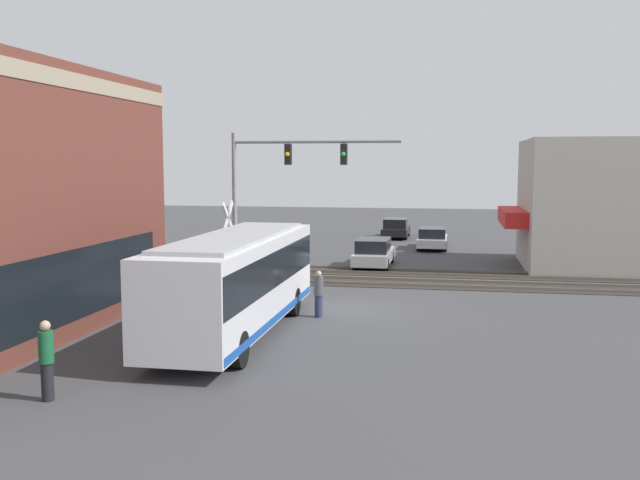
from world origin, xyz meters
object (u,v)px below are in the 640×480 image
object	(u,v)px
parked_car_silver	(374,254)
parked_car_white	(432,239)
crossing_signal	(228,236)
city_bus	(237,280)
parked_car_black	(396,229)
pedestrian_near_bus	(319,294)
pedestrian_by_lamp	(47,360)

from	to	relation	value
parked_car_silver	parked_car_white	world-z (taller)	parked_car_silver
crossing_signal	city_bus	bearing A→B (deg)	-160.32
city_bus	parked_car_black	world-z (taller)	city_bus
crossing_signal	pedestrian_near_bus	world-z (taller)	crossing_signal
city_bus	parked_car_white	xyz separation A→B (m)	(24.08, -5.40, -1.12)
pedestrian_near_bus	city_bus	bearing A→B (deg)	146.01
parked_car_black	pedestrian_near_bus	xyz separation A→B (m)	(-27.35, 0.55, 0.18)
crossing_signal	parked_car_silver	xyz separation A→B (m)	(7.91, -5.37, -1.60)
crossing_signal	pedestrian_near_bus	size ratio (longest dim) A/B	2.30
city_bus	parked_car_black	distance (m)	30.52
city_bus	parked_car_silver	size ratio (longest dim) A/B	2.23
city_bus	pedestrian_by_lamp	distance (m)	7.28
city_bus	pedestrian_near_bus	distance (m)	3.77
parked_car_silver	pedestrian_near_bus	world-z (taller)	pedestrian_near_bus
parked_car_black	pedestrian_by_lamp	xyz separation A→B (m)	(-37.22, 5.00, 0.30)
pedestrian_by_lamp	parked_car_black	bearing A→B (deg)	-7.65
parked_car_silver	parked_car_white	xyz separation A→B (m)	(8.43, -2.80, -0.05)
city_bus	pedestrian_near_bus	xyz separation A→B (m)	(3.03, -2.05, -0.92)
city_bus	parked_car_black	xyz separation A→B (m)	(30.39, -2.60, -1.10)
crossing_signal	parked_car_silver	distance (m)	9.69
parked_car_white	pedestrian_by_lamp	world-z (taller)	pedestrian_by_lamp
parked_car_black	pedestrian_near_bus	bearing A→B (deg)	178.84
city_bus	parked_car_white	size ratio (longest dim) A/B	2.31
parked_car_silver	pedestrian_by_lamp	world-z (taller)	pedestrian_by_lamp
city_bus	crossing_signal	bearing A→B (deg)	19.68
city_bus	parked_car_white	world-z (taller)	city_bus
parked_car_white	pedestrian_near_bus	xyz separation A→B (m)	(-21.05, 3.35, 0.20)
city_bus	parked_car_silver	bearing A→B (deg)	-9.43
parked_car_black	city_bus	bearing A→B (deg)	175.11
pedestrian_by_lamp	crossing_signal	bearing A→B (deg)	1.45
parked_car_black	pedestrian_by_lamp	world-z (taller)	pedestrian_by_lamp
pedestrian_near_bus	pedestrian_by_lamp	world-z (taller)	pedestrian_by_lamp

